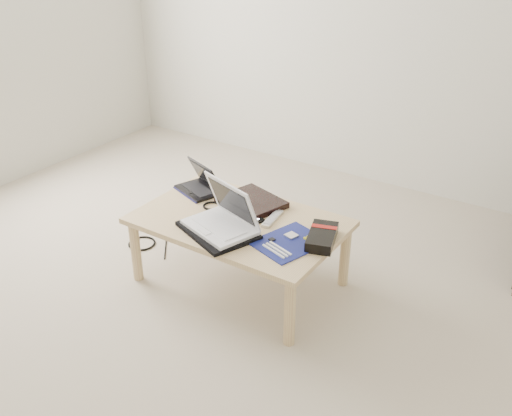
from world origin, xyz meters
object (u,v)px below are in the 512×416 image
Objects in this scene: gpu_box at (322,237)px; white_laptop at (224,218)px; netbook at (200,185)px; coffee_table at (239,227)px.

white_laptop is at bearing -159.62° from gpu_box.
netbook is 0.74× the size of white_laptop.
white_laptop reaches higher than netbook.
netbook reaches higher than gpu_box.
white_laptop reaches higher than gpu_box.
netbook is at bearing 142.47° from white_laptop.
coffee_table is at bearing -175.30° from gpu_box.
gpu_box reaches higher than coffee_table.
white_laptop is (0.00, -0.14, 0.12)m from coffee_table.
coffee_table is 3.51× the size of netbook.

